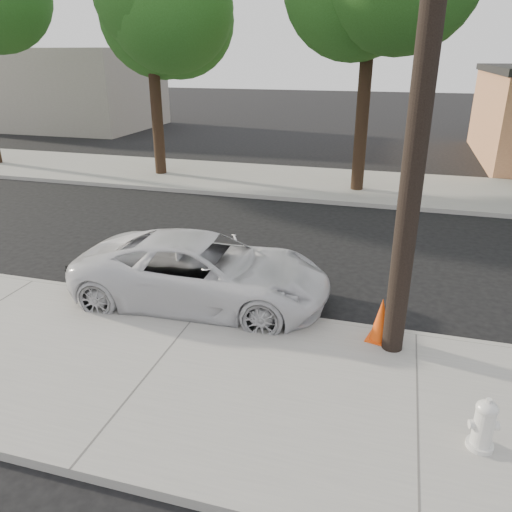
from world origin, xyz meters
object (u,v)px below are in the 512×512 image
utility_pole (427,57)px  fire_hydrant (484,426)px  traffic_cone (381,320)px  police_cruiser (203,271)px

utility_pole → fire_hydrant: 4.82m
fire_hydrant → traffic_cone: bearing=110.3°
police_cruiser → traffic_cone: bearing=-103.7°
fire_hydrant → traffic_cone: (-1.36, 2.25, 0.05)m
utility_pole → traffic_cone: bearing=137.7°
police_cruiser → fire_hydrant: (4.88, -2.95, -0.22)m
utility_pole → fire_hydrant: size_ratio=13.05×
police_cruiser → utility_pole: bearing=-105.9°
utility_pole → traffic_cone: size_ratio=11.42×
traffic_cone → utility_pole: bearing=-42.3°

